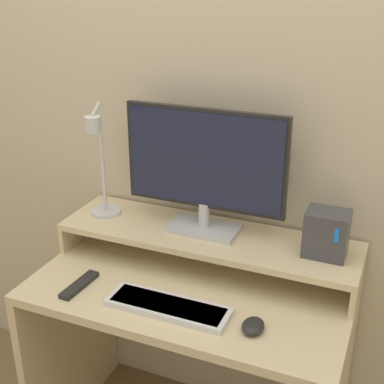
{
  "coord_description": "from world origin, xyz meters",
  "views": [
    {
      "loc": [
        0.58,
        -1.07,
        1.68
      ],
      "look_at": [
        -0.01,
        0.32,
        1.04
      ],
      "focal_mm": 50.0,
      "sensor_mm": 36.0,
      "label": 1
    }
  ],
  "objects": [
    {
      "name": "desk",
      "position": [
        0.0,
        0.29,
        0.5
      ],
      "size": [
        1.03,
        0.58,
        0.72
      ],
      "color": "beige",
      "rests_on": "ground_plane"
    },
    {
      "name": "remote_control",
      "position": [
        -0.32,
        0.14,
        0.73
      ],
      "size": [
        0.05,
        0.17,
        0.02
      ],
      "color": "black",
      "rests_on": "desk"
    },
    {
      "name": "monitor_shelf",
      "position": [
        0.0,
        0.44,
        0.82
      ],
      "size": [
        1.03,
        0.29,
        0.12
      ],
      "color": "beige",
      "rests_on": "desk"
    },
    {
      "name": "keyboard",
      "position": [
        -0.01,
        0.14,
        0.73
      ],
      "size": [
        0.38,
        0.12,
        0.02
      ],
      "color": "silver",
      "rests_on": "desk"
    },
    {
      "name": "mouse",
      "position": [
        0.25,
        0.14,
        0.74
      ],
      "size": [
        0.06,
        0.09,
        0.03
      ],
      "color": "black",
      "rests_on": "desk"
    },
    {
      "name": "router_dock",
      "position": [
        0.39,
        0.44,
        0.91
      ],
      "size": [
        0.13,
        0.11,
        0.15
      ],
      "color": "#3D3D42",
      "rests_on": "monitor_shelf"
    },
    {
      "name": "desk_lamp",
      "position": [
        -0.38,
        0.39,
        1.03
      ],
      "size": [
        0.15,
        0.23,
        0.41
      ],
      "color": "silver",
      "rests_on": "monitor_shelf"
    },
    {
      "name": "monitor",
      "position": [
        -0.02,
        0.45,
        1.07
      ],
      "size": [
        0.55,
        0.14,
        0.43
      ],
      "color": "#BCBCC1",
      "rests_on": "monitor_shelf"
    },
    {
      "name": "wall_back",
      "position": [
        0.0,
        0.61,
        1.25
      ],
      "size": [
        6.0,
        0.05,
        2.5
      ],
      "color": "beige",
      "rests_on": "ground_plane"
    }
  ]
}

